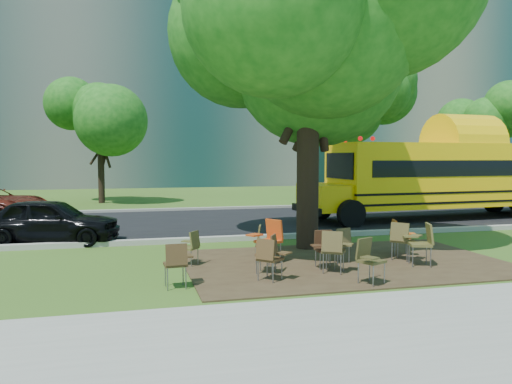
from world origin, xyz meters
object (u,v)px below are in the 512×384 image
object	(u,v)px
chair_6	(422,240)
chair_10	(264,238)
chair_1	(270,255)
chair_9	(269,237)
black_car	(50,221)
chair_11	(341,241)
chair_8	(191,244)
chair_7	(403,237)
chair_4	(334,247)
chair_5	(368,256)
school_bus	(459,175)
main_tree	(309,13)
chair_12	(399,234)
chair_3	(323,245)
chair_0	(177,260)
chair_2	(269,250)

from	to	relation	value
chair_6	chair_10	xyz separation A→B (m)	(-3.06, 1.65, -0.10)
chair_1	chair_9	bearing A→B (deg)	121.57
chair_6	black_car	xyz separation A→B (m)	(-8.15, 5.04, 0.04)
chair_6	chair_11	xyz separation A→B (m)	(-1.57, 0.67, -0.08)
chair_8	chair_7	bearing A→B (deg)	-62.92
chair_4	chair_5	xyz separation A→B (m)	(0.28, -0.90, -0.02)
school_bus	chair_11	xyz separation A→B (m)	(-7.77, -6.56, -1.15)
main_tree	chair_1	world-z (taller)	main_tree
chair_4	chair_12	world-z (taller)	chair_4
school_bus	chair_7	xyz separation A→B (m)	(-6.33, -6.68, -1.10)
chair_9	chair_8	bearing A→B (deg)	51.37
chair_6	chair_12	distance (m)	1.21
chair_5	chair_4	bearing A→B (deg)	-98.15
chair_3	chair_8	xyz separation A→B (m)	(-2.66, 0.96, -0.03)
chair_0	black_car	xyz separation A→B (m)	(-2.90, 5.53, 0.11)
chair_4	chair_3	bearing A→B (deg)	125.38
chair_9	chair_10	world-z (taller)	chair_9
school_bus	chair_4	xyz separation A→B (m)	(-8.31, -7.44, -1.10)
chair_11	chair_12	distance (m)	1.79
chair_11	school_bus	bearing A→B (deg)	23.93
chair_0	chair_2	distance (m)	1.98
chair_10	chair_9	bearing A→B (deg)	14.58
main_tree	chair_3	xyz separation A→B (m)	(-0.47, -2.26, -5.40)
chair_7	black_car	world-z (taller)	black_car
main_tree	chair_6	world-z (taller)	main_tree
chair_5	chair_10	size ratio (longest dim) A/B	1.10
chair_10	school_bus	bearing A→B (deg)	139.34
chair_12	chair_11	bearing A→B (deg)	-54.83
chair_2	chair_10	xyz separation A→B (m)	(0.31, 1.52, -0.02)
chair_2	chair_3	xyz separation A→B (m)	(1.24, 0.17, 0.00)
chair_4	chair_6	xyz separation A→B (m)	(2.11, 0.21, 0.03)
chair_0	main_tree	bearing A→B (deg)	37.54
chair_5	chair_9	distance (m)	2.54
chair_3	chair_6	size ratio (longest dim) A/B	0.86
black_car	chair_2	bearing A→B (deg)	-123.61
chair_2	black_car	bearing A→B (deg)	72.80
chair_3	chair_4	bearing A→B (deg)	97.30
main_tree	chair_9	world-z (taller)	main_tree
chair_6	chair_7	distance (m)	0.57
chair_5	chair_6	size ratio (longest dim) A/B	0.91
chair_4	chair_6	world-z (taller)	chair_6
school_bus	chair_9	bearing A→B (deg)	-150.77
chair_1	chair_8	bearing A→B (deg)	172.60
chair_1	black_car	bearing A→B (deg)	176.72
black_car	chair_6	bearing A→B (deg)	-109.60
chair_7	chair_2	bearing A→B (deg)	-121.28
chair_2	chair_8	world-z (taller)	chair_2
chair_3	chair_9	xyz separation A→B (m)	(-0.96, 0.78, 0.10)
chair_2	chair_4	world-z (taller)	chair_4
chair_2	chair_6	size ratio (longest dim) A/B	0.86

